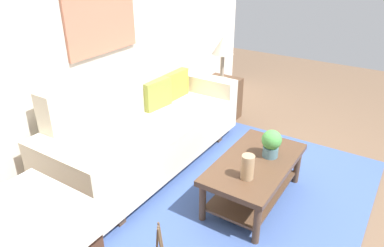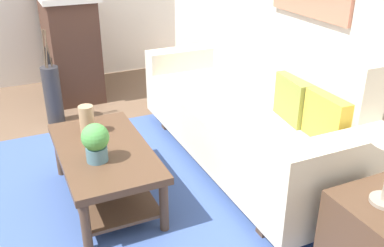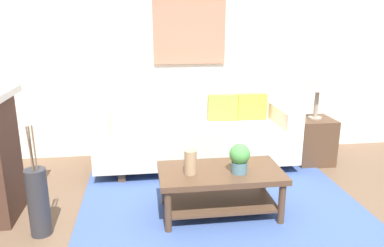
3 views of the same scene
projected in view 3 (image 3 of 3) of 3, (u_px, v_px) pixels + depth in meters
ground_plane at (235, 238)px, 3.07m from camera, size 9.71×9.71×0.00m
wall_back at (197, 49)px, 4.76m from camera, size 5.71×0.10×2.70m
area_rug at (222, 207)px, 3.55m from camera, size 2.66×2.14×0.01m
couch at (195, 131)px, 4.49m from camera, size 2.32×0.84×1.08m
throw_pillow_olive at (223, 107)px, 4.59m from camera, size 0.37×0.16×0.32m
throw_pillow_mustard at (252, 107)px, 4.63m from camera, size 0.36×0.13×0.32m
coffee_table at (220, 182)px, 3.37m from camera, size 1.10×0.60×0.43m
tabletop_vase at (190, 162)px, 3.23m from camera, size 0.11×0.11×0.22m
potted_plant_tabletop at (240, 157)px, 3.24m from camera, size 0.18×0.18×0.26m
side_table at (313, 141)px, 4.62m from camera, size 0.44×0.44×0.56m
table_lamp at (318, 83)px, 4.42m from camera, size 0.28×0.28×0.57m
floor_vase at (38, 202)px, 3.05m from camera, size 0.17×0.17×0.58m
floor_vase_branch_a at (34, 148)px, 2.93m from camera, size 0.02×0.04×0.36m
floor_vase_branch_b at (31, 147)px, 2.94m from camera, size 0.02×0.04×0.36m
floor_vase_branch_c at (30, 149)px, 2.91m from camera, size 0.03×0.03×0.36m
framed_painting at (189, 30)px, 4.62m from camera, size 0.90×0.03×0.83m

